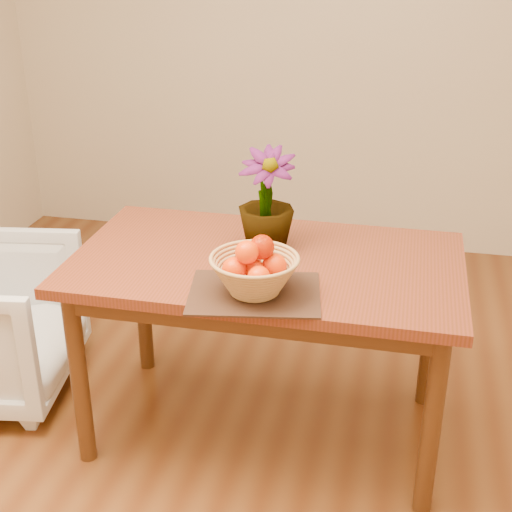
# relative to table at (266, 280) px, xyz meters

# --- Properties ---
(floor) EXTENTS (4.50, 4.50, 0.00)m
(floor) POSITION_rel_table_xyz_m (0.00, -0.30, -0.66)
(floor) COLOR brown
(floor) RESTS_ON ground
(wall_back) EXTENTS (4.00, 0.02, 2.70)m
(wall_back) POSITION_rel_table_xyz_m (0.00, 1.95, 0.69)
(wall_back) COLOR beige
(wall_back) RESTS_ON floor
(table) EXTENTS (1.40, 0.80, 0.75)m
(table) POSITION_rel_table_xyz_m (0.00, 0.00, 0.00)
(table) COLOR maroon
(table) RESTS_ON floor
(placemat) EXTENTS (0.47, 0.38, 0.01)m
(placemat) POSITION_rel_table_xyz_m (0.02, -0.28, 0.09)
(placemat) COLOR #382014
(placemat) RESTS_ON table
(wicker_basket) EXTENTS (0.29, 0.29, 0.12)m
(wicker_basket) POSITION_rel_table_xyz_m (0.02, -0.28, 0.15)
(wicker_basket) COLOR tan
(wicker_basket) RESTS_ON placemat
(orange_pile) EXTENTS (0.20, 0.19, 0.14)m
(orange_pile) POSITION_rel_table_xyz_m (0.02, -0.27, 0.21)
(orange_pile) COLOR #F54C03
(orange_pile) RESTS_ON wicker_basket
(potted_plant) EXTENTS (0.22, 0.22, 0.37)m
(potted_plant) POSITION_rel_table_xyz_m (-0.02, 0.11, 0.27)
(potted_plant) COLOR #134112
(potted_plant) RESTS_ON table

